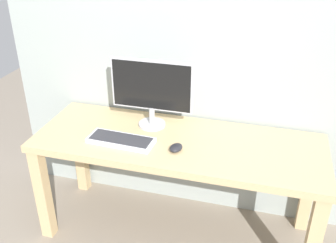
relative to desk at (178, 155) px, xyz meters
name	(u,v)px	position (x,y,z in m)	size (l,w,h in m)	color
ground_plane	(177,229)	(0.00, 0.00, -0.62)	(6.00, 6.00, 0.00)	gray
desk	(178,155)	(0.00, 0.00, 0.00)	(1.78, 0.64, 0.73)	tan
monitor	(152,90)	(-0.21, 0.15, 0.36)	(0.53, 0.18, 0.44)	silver
keyboard_primary	(121,140)	(-0.33, -0.12, 0.12)	(0.41, 0.18, 0.03)	silver
mouse	(176,148)	(0.02, -0.12, 0.13)	(0.07, 0.10, 0.04)	#232328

